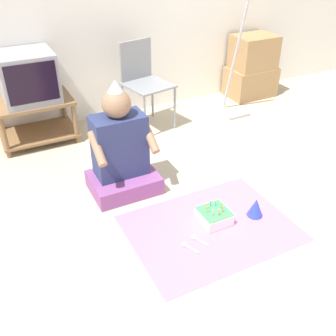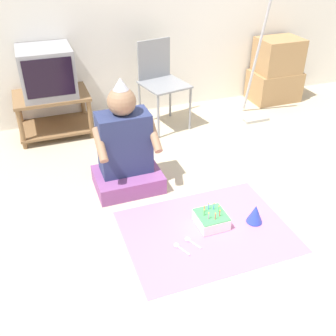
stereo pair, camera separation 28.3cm
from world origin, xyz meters
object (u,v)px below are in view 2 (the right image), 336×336
(cardboard_box_stack, at_px, (276,71))
(party_hat_blue, at_px, (255,214))
(dust_mop, at_px, (256,84))
(person_seated, at_px, (125,150))
(tv, at_px, (47,72))
(birthday_cake, at_px, (211,219))
(folding_chair, at_px, (160,78))

(cardboard_box_stack, relative_size, party_hat_blue, 5.11)
(dust_mop, height_order, person_seated, dust_mop)
(tv, relative_size, party_hat_blue, 3.44)
(dust_mop, bearing_deg, tv, 169.90)
(person_seated, relative_size, birthday_cake, 4.37)
(folding_chair, relative_size, dust_mop, 0.65)
(folding_chair, xyz_separation_m, birthday_cake, (-0.21, -1.71, -0.46))
(cardboard_box_stack, distance_m, person_seated, 2.44)
(folding_chair, height_order, dust_mop, dust_mop)
(person_seated, distance_m, party_hat_blue, 1.10)
(cardboard_box_stack, relative_size, dust_mop, 0.55)
(tv, height_order, dust_mop, dust_mop)
(person_seated, bearing_deg, birthday_cake, -58.39)
(tv, bearing_deg, person_seated, -69.12)
(folding_chair, bearing_deg, cardboard_box_stack, 6.32)
(tv, distance_m, party_hat_blue, 2.34)
(dust_mop, xyz_separation_m, birthday_cake, (-1.21, -1.49, -0.34))
(tv, relative_size, person_seated, 0.54)
(cardboard_box_stack, relative_size, birthday_cake, 3.49)
(cardboard_box_stack, distance_m, birthday_cake, 2.56)
(party_hat_blue, bearing_deg, dust_mop, 60.09)
(party_hat_blue, bearing_deg, folding_chair, 93.26)
(folding_chair, xyz_separation_m, person_seated, (-0.64, -1.01, -0.18))
(cardboard_box_stack, relative_size, person_seated, 0.80)
(tv, height_order, person_seated, person_seated)
(tv, bearing_deg, cardboard_box_stack, 0.39)
(person_seated, height_order, party_hat_blue, person_seated)
(folding_chair, bearing_deg, dust_mop, -12.50)
(tv, xyz_separation_m, folding_chair, (1.08, -0.15, -0.14))
(folding_chair, relative_size, party_hat_blue, 6.05)
(tv, relative_size, folding_chair, 0.57)
(person_seated, bearing_deg, tv, 110.88)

